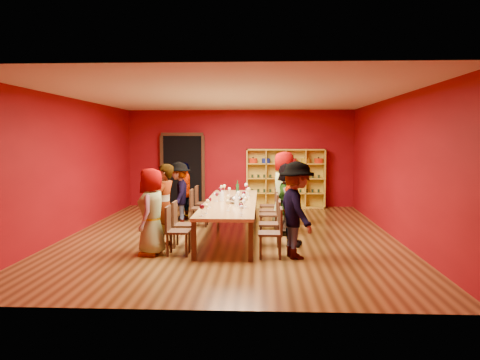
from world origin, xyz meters
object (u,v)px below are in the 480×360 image
(person_left_3, at_px, (179,194))
(chair_person_right_3, at_px, (272,208))
(person_left_0, at_px, (152,212))
(person_right_3, at_px, (284,191))
(chair_person_right_2, at_px, (272,212))
(person_left_4, at_px, (185,191))
(person_left_1, at_px, (164,205))
(chair_person_left_3, at_px, (196,206))
(chair_person_left_1, at_px, (180,222))
(chair_person_right_4, at_px, (271,203))
(shelving_unit, at_px, (285,176))
(person_right_2, at_px, (288,199))
(chair_person_right_0, at_px, (275,230))
(spittoon_bowl, at_px, (237,200))
(person_right_1, at_px, (292,208))
(person_right_4, at_px, (289,188))
(tasting_table, at_px, (231,204))
(chair_person_right_1, at_px, (274,221))
(wine_bottle, at_px, (237,188))
(chair_person_left_0, at_px, (174,228))
(person_right_0, at_px, (297,210))
(chair_person_left_4, at_px, (201,201))

(person_left_3, xyz_separation_m, chair_person_right_3, (2.24, -0.29, -0.28))
(person_left_0, xyz_separation_m, person_right_3, (2.51, 2.55, 0.12))
(chair_person_right_2, bearing_deg, person_left_4, 142.25)
(person_left_1, xyz_separation_m, chair_person_left_3, (0.31, 2.20, -0.32))
(chair_person_left_1, bearing_deg, chair_person_right_4, 56.09)
(shelving_unit, xyz_separation_m, person_right_2, (-0.15, -4.11, -0.19))
(person_left_0, bearing_deg, person_right_2, 129.82)
(chair_person_left_1, height_order, chair_person_right_4, same)
(chair_person_right_0, height_order, spittoon_bowl, spittoon_bowl)
(person_right_1, xyz_separation_m, person_right_4, (0.07, 2.53, 0.12))
(chair_person_right_2, height_order, chair_person_right_4, same)
(chair_person_right_3, bearing_deg, spittoon_bowl, -125.14)
(tasting_table, distance_m, chair_person_left_3, 1.42)
(person_right_2, bearing_deg, chair_person_right_1, 163.51)
(person_left_1, bearing_deg, chair_person_right_1, 110.36)
(person_left_4, height_order, chair_person_right_2, person_left_4)
(chair_person_left_3, bearing_deg, wine_bottle, 26.41)
(person_left_3, bearing_deg, chair_person_right_4, 97.07)
(shelving_unit, bearing_deg, chair_person_left_1, -112.99)
(chair_person_left_0, bearing_deg, person_right_4, 56.08)
(person_left_4, xyz_separation_m, person_right_3, (2.52, -1.15, 0.16))
(chair_person_left_1, relative_size, wine_bottle, 2.75)
(person_left_0, xyz_separation_m, person_left_4, (-0.01, 3.70, -0.04))
(chair_person_left_3, relative_size, chair_person_right_1, 1.00)
(person_right_0, xyz_separation_m, chair_person_right_3, (-0.38, 2.66, -0.36))
(chair_person_left_3, bearing_deg, chair_person_left_0, -90.00)
(chair_person_right_3, relative_size, wine_bottle, 2.75)
(wine_bottle, bearing_deg, chair_person_right_4, 1.82)
(chair_person_right_0, xyz_separation_m, spittoon_bowl, (-0.77, 1.57, 0.33))
(chair_person_right_2, height_order, person_right_2, person_right_2)
(chair_person_left_4, bearing_deg, chair_person_right_4, -10.81)
(chair_person_left_3, relative_size, person_left_4, 0.60)
(spittoon_bowl, xyz_separation_m, wine_bottle, (-0.08, 1.86, 0.05))
(shelving_unit, xyz_separation_m, person_left_0, (-2.71, -6.08, -0.19))
(chair_person_left_0, relative_size, chair_person_right_0, 1.00)
(person_left_1, xyz_separation_m, chair_person_right_2, (2.13, 1.32, -0.32))
(shelving_unit, distance_m, person_right_1, 5.27)
(chair_person_right_4, bearing_deg, chair_person_right_1, -90.00)
(person_right_2, bearing_deg, chair_person_right_4, 13.77)
(chair_person_right_0, relative_size, chair_person_right_4, 1.00)
(person_right_1, bearing_deg, chair_person_left_4, 52.68)
(chair_person_left_0, xyz_separation_m, person_left_4, (-0.42, 3.70, 0.25))
(person_left_4, height_order, person_right_2, person_right_2)
(person_right_4, bearing_deg, spittoon_bowl, 132.43)
(tasting_table, xyz_separation_m, chair_person_right_4, (0.91, 1.59, -0.20))
(spittoon_bowl, bearing_deg, chair_person_right_3, 54.86)
(person_left_3, bearing_deg, shelving_unit, 134.16)
(chair_person_left_4, xyz_separation_m, chair_person_right_0, (1.82, -3.80, 0.00))
(person_right_0, relative_size, wine_bottle, 5.29)
(chair_person_left_3, relative_size, chair_person_right_4, 1.00)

